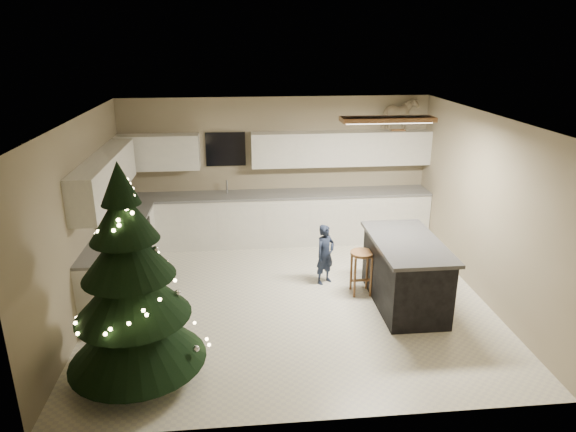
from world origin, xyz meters
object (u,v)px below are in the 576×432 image
(toddler, at_px, (325,254))
(rocking_horse, at_px, (399,114))
(christmas_tree, at_px, (132,295))
(island, at_px, (405,272))
(bar_stool, at_px, (362,262))

(toddler, height_order, rocking_horse, rocking_horse)
(rocking_horse, bearing_deg, christmas_tree, 115.38)
(island, bearing_deg, toddler, 142.97)
(toddler, bearing_deg, island, -71.52)
(christmas_tree, xyz_separation_m, rocking_horse, (4.02, 3.92, 1.29))
(island, distance_m, toddler, 1.25)
(island, xyz_separation_m, toddler, (-1.00, 0.75, -0.01))
(bar_stool, xyz_separation_m, rocking_horse, (1.12, 2.23, 1.80))
(bar_stool, xyz_separation_m, christmas_tree, (-2.90, -1.70, 0.52))
(rocking_horse, bearing_deg, island, 148.23)
(island, relative_size, rocking_horse, 2.41)
(island, xyz_separation_m, bar_stool, (-0.53, 0.36, 0.01))
(island, bearing_deg, christmas_tree, -158.75)
(christmas_tree, bearing_deg, island, 21.25)
(rocking_horse, bearing_deg, toddler, 120.24)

